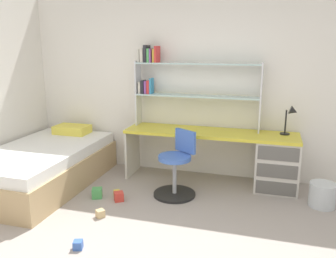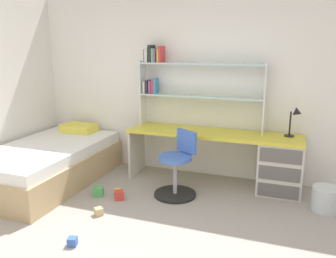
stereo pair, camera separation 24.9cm
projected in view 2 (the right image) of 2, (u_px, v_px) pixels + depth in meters
room_shell at (78, 93)px, 4.06m from camera, size 6.10×5.95×2.53m
desk at (260, 159)px, 4.42m from camera, size 2.26×0.56×0.70m
bookshelf_hutch at (184, 79)px, 4.69m from camera, size 1.70×0.22×1.11m
desk_lamp at (296, 117)px, 4.23m from camera, size 0.20×0.17×0.38m
swivel_chair at (177, 170)px, 4.25m from camera, size 0.52×0.52×0.80m
bed_platform at (48, 163)px, 4.68m from camera, size 1.18×2.05×0.64m
waste_bin at (325, 199)px, 3.88m from camera, size 0.30×0.30×0.28m
toy_block_red_0 at (119, 195)px, 4.18m from camera, size 0.15×0.15×0.11m
toy_block_blue_1 at (72, 242)px, 3.22m from camera, size 0.10×0.10×0.08m
toy_block_green_2 at (98, 191)px, 4.28m from camera, size 0.15×0.15×0.12m
toy_block_yellow_3 at (118, 192)px, 4.31m from camera, size 0.10×0.10×0.07m
toy_block_natural_4 at (99, 211)px, 3.80m from camera, size 0.11×0.11×0.08m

